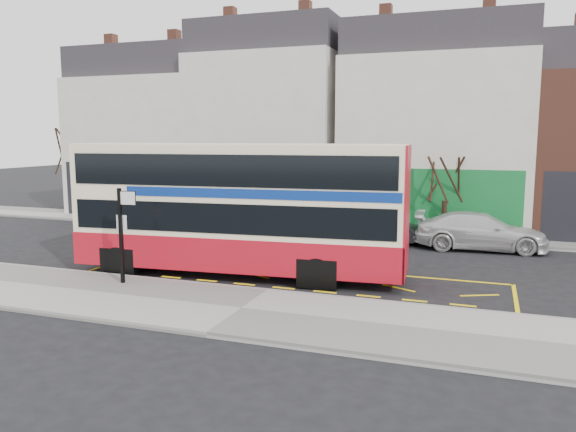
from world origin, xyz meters
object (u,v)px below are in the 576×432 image
at_px(double_decker_bus, 240,207).
at_px(car_silver, 130,212).
at_px(bus_stop_post, 123,226).
at_px(street_tree_right, 446,167).
at_px(car_grey, 376,227).
at_px(car_white, 480,231).
at_px(street_tree_left, 73,139).

distance_m(double_decker_bus, car_silver, 13.29).
distance_m(bus_stop_post, street_tree_right, 14.77).
height_order(bus_stop_post, car_grey, bus_stop_post).
distance_m(double_decker_bus, bus_stop_post, 3.87).
xyz_separation_m(car_silver, street_tree_right, (16.27, 0.86, 2.69)).
distance_m(double_decker_bus, car_grey, 8.47).
bearing_deg(car_grey, bus_stop_post, 155.92).
bearing_deg(double_decker_bus, car_grey, 62.59).
distance_m(double_decker_bus, car_white, 10.67).
bearing_deg(double_decker_bus, car_white, 38.79).
distance_m(car_white, street_tree_left, 23.98).
bearing_deg(street_tree_left, car_grey, -9.00).
bearing_deg(bus_stop_post, street_tree_right, 49.46).
xyz_separation_m(street_tree_left, street_tree_right, (21.83, -1.55, -1.21)).
bearing_deg(bus_stop_post, street_tree_left, 130.49).
relative_size(car_grey, street_tree_left, 0.60).
xyz_separation_m(double_decker_bus, bus_stop_post, (-2.77, -2.67, -0.40)).
height_order(bus_stop_post, car_white, bus_stop_post).
height_order(double_decker_bus, car_grey, double_decker_bus).
relative_size(double_decker_bus, car_silver, 3.16).
xyz_separation_m(car_white, street_tree_left, (-23.44, 3.37, 3.74)).
xyz_separation_m(car_white, street_tree_right, (-1.61, 1.82, 2.53)).
xyz_separation_m(bus_stop_post, car_grey, (5.93, 10.34, -1.29)).
bearing_deg(car_white, car_grey, 81.45).
bearing_deg(double_decker_bus, street_tree_right, 51.64).
height_order(car_silver, street_tree_right, street_tree_right).
distance_m(car_white, street_tree_right, 3.51).
relative_size(car_grey, car_white, 0.74).
bearing_deg(double_decker_bus, street_tree_left, 141.01).
distance_m(bus_stop_post, street_tree_left, 18.85).
bearing_deg(bus_stop_post, car_grey, 56.27).
distance_m(car_grey, car_white, 4.47).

